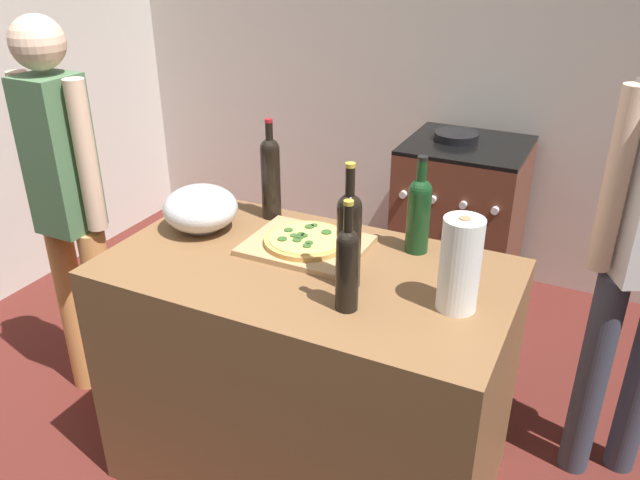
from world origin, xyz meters
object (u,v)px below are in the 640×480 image
Objects in this scene: mixing_bowl at (201,208)px; wine_bottle_clear at (419,211)px; person_in_stripes at (67,201)px; wine_bottle_dark at (271,175)px; pizza at (306,240)px; paper_towel_roll at (460,265)px; wine_bottle_amber at (349,235)px; wine_bottle_green at (347,265)px; stove at (459,222)px.

wine_bottle_clear is at bearing 13.49° from mixing_bowl.
wine_bottle_dark is at bearing 20.16° from person_in_stripes.
person_in_stripes reaches higher than wine_bottle_clear.
paper_towel_roll reaches higher than pizza.
mixing_bowl is 0.71× the size of wine_bottle_dark.
paper_towel_roll is 0.34m from wine_bottle_amber.
wine_bottle_green is at bearing -67.86° from wine_bottle_amber.
wine_bottle_dark is 0.23× the size of person_in_stripes.
paper_towel_roll is 1.70m from stove.
wine_bottle_clear is 0.21× the size of person_in_stripes.
wine_bottle_green and wine_bottle_clear have the same top height.
pizza is at bearing -98.20° from stove.
wine_bottle_dark is (-0.80, 0.32, 0.03)m from paper_towel_roll.
person_in_stripes is (-1.20, -1.51, 0.47)m from stove.
mixing_bowl is 0.80× the size of wine_bottle_clear.
wine_bottle_clear is at bearing 126.38° from paper_towel_roll.
person_in_stripes reaches higher than paper_towel_roll.
mixing_bowl is at bearing 159.55° from wine_bottle_green.
wine_bottle_amber reaches higher than paper_towel_roll.
mixing_bowl reaches higher than pizza.
wine_bottle_amber is 0.43× the size of stove.
stove is at bearing 81.80° from pizza.
wine_bottle_dark reaches higher than pizza.
mixing_bowl is 0.17× the size of person_in_stripes.
wine_bottle_dark is at bearing 177.22° from wine_bottle_clear.
person_in_stripes is (-1.34, -0.25, -0.12)m from wine_bottle_clear.
wine_bottle_dark is (-0.24, 0.18, 0.14)m from pizza.
wine_bottle_amber is at bearing -11.60° from mixing_bowl.
stove is (0.44, 1.23, -0.61)m from wine_bottle_dark.
mixing_bowl is at bearing 6.76° from person_in_stripes.
wine_bottle_dark is (0.17, 0.21, 0.09)m from mixing_bowl.
wine_bottle_green reaches higher than pizza.
wine_bottle_amber reaches higher than mixing_bowl.
mixing_bowl is at bearing 168.40° from wine_bottle_amber.
wine_bottle_amber is at bearing -89.04° from stove.
person_in_stripes is at bearing 177.12° from wine_bottle_amber.
paper_towel_roll is 0.85× the size of wine_bottle_clear.
wine_bottle_green is (0.69, -0.26, 0.06)m from mixing_bowl.
person_in_stripes is (-1.27, 0.19, -0.11)m from wine_bottle_green.
wine_bottle_clear is at bearing -83.52° from stove.
wine_bottle_dark is 0.58m from wine_bottle_clear.
person_in_stripes is at bearing -174.18° from pizza.
person_in_stripes is at bearing 178.32° from paper_towel_roll.
wine_bottle_dark is (-0.52, 0.47, 0.03)m from wine_bottle_green.
stove is (-0.03, 1.57, -0.61)m from wine_bottle_amber.
paper_towel_roll is at bearing 2.73° from wine_bottle_amber.
stove is at bearing 70.34° from wine_bottle_dark.
paper_towel_roll is 0.31× the size of stove.
person_in_stripes is (-1.22, 0.06, -0.14)m from wine_bottle_amber.
wine_bottle_dark is 1.13× the size of wine_bottle_clear.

